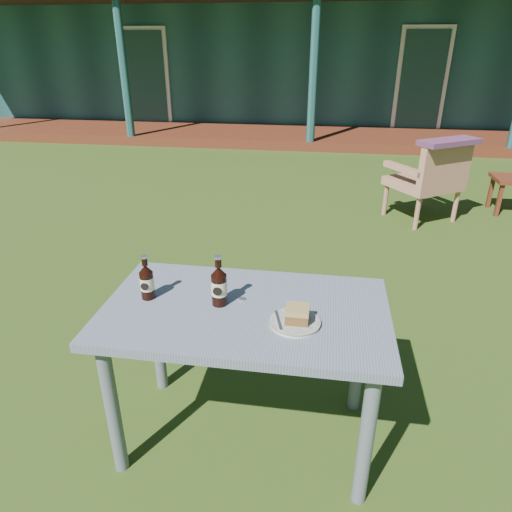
% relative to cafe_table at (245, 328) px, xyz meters
% --- Properties ---
extents(ground, '(80.00, 80.00, 0.00)m').
position_rel_cafe_table_xyz_m(ground, '(0.00, 1.60, -0.62)').
color(ground, '#334916').
extents(pavilion, '(15.80, 8.30, 3.45)m').
position_rel_cafe_table_xyz_m(pavilion, '(-0.00, 10.99, 0.99)').
color(pavilion, '#1B4748').
rests_on(pavilion, ground).
extents(cafe_table, '(1.20, 0.70, 0.72)m').
position_rel_cafe_table_xyz_m(cafe_table, '(0.00, 0.00, 0.00)').
color(cafe_table, slate).
rests_on(cafe_table, ground).
extents(plate, '(0.20, 0.20, 0.01)m').
position_rel_cafe_table_xyz_m(plate, '(0.22, -0.09, 0.11)').
color(plate, silver).
rests_on(plate, cafe_table).
extents(cake_slice, '(0.09, 0.09, 0.06)m').
position_rel_cafe_table_xyz_m(cake_slice, '(0.22, -0.09, 0.15)').
color(cake_slice, brown).
rests_on(cake_slice, plate).
extents(fork, '(0.05, 0.14, 0.00)m').
position_rel_cafe_table_xyz_m(fork, '(0.15, -0.10, 0.12)').
color(fork, silver).
rests_on(fork, plate).
extents(cola_bottle_near, '(0.07, 0.07, 0.23)m').
position_rel_cafe_table_xyz_m(cola_bottle_near, '(-0.11, 0.01, 0.19)').
color(cola_bottle_near, black).
rests_on(cola_bottle_near, cafe_table).
extents(cola_bottle_far, '(0.06, 0.06, 0.20)m').
position_rel_cafe_table_xyz_m(cola_bottle_far, '(-0.43, 0.02, 0.18)').
color(cola_bottle_far, black).
rests_on(cola_bottle_far, cafe_table).
extents(bottle_cap, '(0.03, 0.03, 0.01)m').
position_rel_cafe_table_xyz_m(bottle_cap, '(-0.02, 0.06, 0.11)').
color(bottle_cap, silver).
rests_on(bottle_cap, cafe_table).
extents(armchair_left, '(0.84, 0.82, 0.83)m').
position_rel_cafe_table_xyz_m(armchair_left, '(1.36, 3.16, -0.15)').
color(armchair_left, '#AA6F55').
rests_on(armchair_left, ground).
extents(floral_throw, '(0.65, 0.54, 0.05)m').
position_rel_cafe_table_xyz_m(floral_throw, '(1.45, 3.02, 0.24)').
color(floral_throw, '#5E3051').
rests_on(floral_throw, armchair_left).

